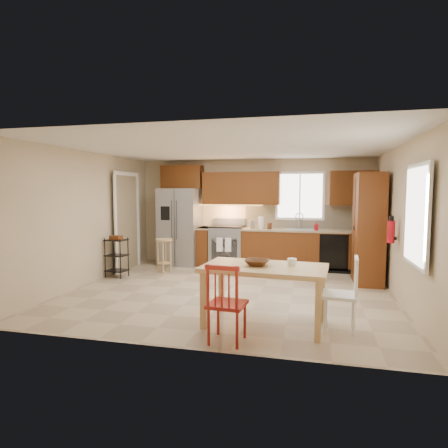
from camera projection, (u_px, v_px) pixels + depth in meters
floor at (230, 291)px, 6.60m from camera, size 5.50×5.50×0.00m
ceiling at (230, 148)px, 6.38m from camera, size 5.50×5.00×0.02m
wall_back at (253, 213)px, 8.91m from camera, size 5.50×0.02×2.50m
wall_front at (181, 238)px, 4.06m from camera, size 5.50×0.02×2.50m
wall_left at (89, 218)px, 7.12m from camera, size 0.02×5.00×2.50m
wall_right at (402, 224)px, 5.86m from camera, size 0.02×5.00×2.50m
refrigerator at (180, 227)px, 8.97m from camera, size 0.92×0.75×1.82m
range_stove at (227, 246)px, 8.80m from camera, size 0.76×0.63×0.92m
base_cabinet_narrow at (205, 246)px, 8.94m from camera, size 0.30×0.60×0.90m
base_cabinet_run at (307, 250)px, 8.40m from camera, size 2.92×0.60×0.90m
dishwasher at (334, 253)px, 7.99m from camera, size 0.60×0.02×0.78m
backsplash at (308, 217)px, 8.61m from camera, size 2.92×0.03×0.55m
upper_over_fridge at (182, 177)px, 9.06m from camera, size 1.00×0.35×0.55m
upper_left_block at (241, 188)px, 8.75m from camera, size 1.80×0.35×0.75m
upper_right_block at (353, 188)px, 8.18m from camera, size 1.00×0.35×0.75m
window_back at (300, 196)px, 8.61m from camera, size 1.12×0.04×1.12m
sink at (299, 231)px, 8.40m from camera, size 0.62×0.46×0.16m
undercab_glow at (228, 205)px, 8.83m from camera, size 1.60×0.30×0.01m
soap_bottle at (316, 226)px, 8.21m from camera, size 0.09×0.09×0.19m
paper_towel at (261, 223)px, 8.53m from camera, size 0.12×0.12×0.28m
canister_steel at (252, 225)px, 8.58m from camera, size 0.11×0.11×0.18m
canister_wood at (270, 226)px, 8.46m from camera, size 0.10×0.10×0.14m
pantry at (368, 228)px, 7.11m from camera, size 0.50×0.95×2.10m
fire_extinguisher at (391, 232)px, 6.05m from camera, size 0.12×0.12×0.36m
window_right at (417, 215)px, 4.74m from camera, size 0.04×1.02×1.32m
doorway at (126, 223)px, 8.38m from camera, size 0.04×0.95×2.10m
dining_table at (264, 296)px, 4.90m from camera, size 1.65×1.02×0.77m
chair_red at (227, 303)px, 4.34m from camera, size 0.47×0.47×0.93m
chair_white at (340, 294)px, 4.72m from camera, size 0.47×0.47×0.93m
table_bowl at (257, 266)px, 4.88m from camera, size 0.35×0.35×0.08m
table_jar at (292, 264)px, 4.88m from camera, size 0.13×0.13×0.14m
bar_stool at (164, 256)px, 8.08m from camera, size 0.36×0.36×0.74m
utility_cart at (117, 257)px, 7.66m from camera, size 0.44×0.36×0.81m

